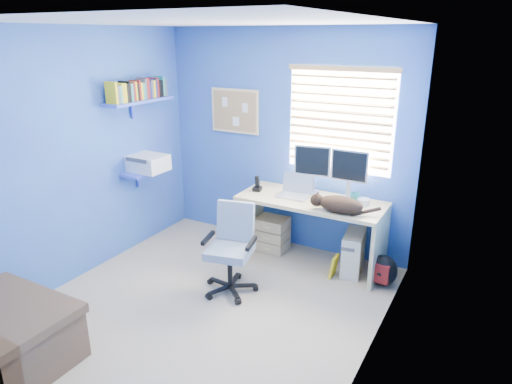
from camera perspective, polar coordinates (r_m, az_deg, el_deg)
The scene contains 23 objects.
floor at distance 4.45m, azimuth -5.91°, elevation -13.78°, with size 3.00×3.20×0.00m, color #B5A691.
ceiling at distance 3.74m, azimuth -7.29°, elevation 20.35°, with size 3.00×3.20×0.00m, color white.
wall_back at distance 5.26m, azimuth 3.60°, elevation 6.33°, with size 3.00×0.01×2.50m, color #3375C2.
wall_front at distance 2.86m, azimuth -25.39°, elevation -6.78°, with size 3.00×0.01×2.50m, color #3375C2.
wall_left at distance 4.92m, azimuth -21.02°, elevation 4.18°, with size 0.01×3.20×2.50m, color #3375C2.
wall_right at distance 3.32m, azimuth 15.14°, elevation -2.01°, with size 0.01×3.20×2.50m, color #3375C2.
desk at distance 5.05m, azimuth 6.77°, elevation -4.88°, with size 1.57×0.65×0.74m, color #D3B982.
laptop at distance 4.94m, azimuth 4.68°, elevation 0.64°, with size 0.33×0.26×0.22m, color silver.
monitor_left at distance 5.04m, azimuth 7.11°, elevation 2.84°, with size 0.40×0.12×0.54m, color silver.
monitor_right at distance 4.91m, azimuth 11.61°, elevation 2.16°, with size 0.40×0.12×0.54m, color silver.
phone at distance 5.12m, azimuth 0.16°, elevation 1.09°, with size 0.09×0.11×0.17m, color black.
mug at distance 4.88m, azimuth 12.26°, elevation -0.75°, with size 0.10×0.09×0.10m, color teal.
cd_spindle at distance 4.83m, azimuth 13.24°, elevation -1.20°, with size 0.13×0.13×0.07m, color silver.
cat at distance 4.58m, azimuth 10.50°, elevation -1.54°, with size 0.46×0.24×0.16m, color black.
tower_pc at distance 4.97m, azimuth 12.08°, elevation -7.41°, with size 0.19×0.44×0.45m, color beige.
drawer_boxes at distance 5.36m, azimuth 2.06°, elevation -5.23°, with size 0.35×0.28×0.41m, color #CDB682.
yellow_book at distance 4.89m, azimuth 9.70°, elevation -9.13°, with size 0.03×0.17×0.24m, color yellow.
backpack at distance 4.82m, azimuth 15.62°, elevation -9.40°, with size 0.28×0.21×0.33m, color black.
bed_corner at distance 4.12m, azimuth -28.64°, elevation -15.41°, with size 0.97×0.69×0.47m, color brown.
office_chair at distance 4.52m, azimuth -3.11°, elevation -8.40°, with size 0.60×0.60×0.87m.
window_blinds at distance 4.93m, azimuth 10.42°, elevation 8.76°, with size 1.15×0.05×1.10m.
corkboard at distance 5.49m, azimuth -2.66°, elevation 10.08°, with size 0.64×0.02×0.52m.
wall_shelves at distance 5.28m, azimuth -14.04°, elevation 7.88°, with size 0.42×0.90×1.05m.
Camera 1 is at (2.19, -3.04, 2.41)m, focal length 32.00 mm.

